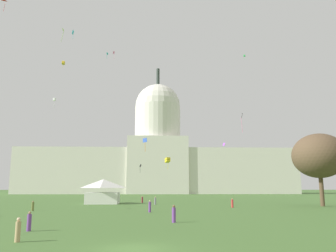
% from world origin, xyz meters
% --- Properties ---
extents(ground_plane, '(800.00, 800.00, 0.00)m').
position_xyz_m(ground_plane, '(0.00, 0.00, 0.00)').
color(ground_plane, '#42662D').
extents(capitol_building, '(141.62, 27.97, 67.77)m').
position_xyz_m(capitol_building, '(3.21, 161.31, 17.81)').
color(capitol_building, silver).
rests_on(capitol_building, ground_plane).
extents(event_tent, '(7.08, 7.39, 5.10)m').
position_xyz_m(event_tent, '(-9.54, 54.03, 2.56)').
color(event_tent, white).
rests_on(event_tent, ground_plane).
extents(tree_east_near, '(13.04, 13.39, 13.41)m').
position_xyz_m(tree_east_near, '(32.10, 42.59, 9.23)').
color(tree_east_near, brown).
rests_on(tree_east_near, ground_plane).
extents(person_purple_lawn_far_right, '(0.37, 0.37, 1.54)m').
position_xyz_m(person_purple_lawn_far_right, '(-8.86, 8.30, 0.71)').
color(person_purple_lawn_far_right, '#703D93').
rests_on(person_purple_lawn_far_right, ground_plane).
extents(person_olive_mid_left, '(0.41, 0.41, 1.44)m').
position_xyz_m(person_olive_mid_left, '(-16.71, 32.29, 0.65)').
color(person_olive_mid_left, olive).
rests_on(person_olive_mid_left, ground_plane).
extents(person_grey_back_left, '(0.47, 0.47, 1.57)m').
position_xyz_m(person_grey_back_left, '(1.50, 49.90, 0.72)').
color(person_grey_back_left, gray).
rests_on(person_grey_back_left, ground_plane).
extents(person_tan_back_right, '(0.45, 0.45, 1.54)m').
position_xyz_m(person_tan_back_right, '(-7.63, 2.73, 0.72)').
color(person_tan_back_right, tan).
rests_on(person_tan_back_right, ground_plane).
extents(person_purple_deep_crowd, '(0.53, 0.53, 1.71)m').
position_xyz_m(person_purple_deep_crowd, '(3.14, 14.58, 0.79)').
color(person_purple_deep_crowd, '#703D93').
rests_on(person_purple_deep_crowd, ground_plane).
extents(person_purple_front_left, '(0.50, 0.50, 1.63)m').
position_xyz_m(person_purple_front_left, '(0.61, 28.79, 0.76)').
color(person_purple_front_left, '#703D93').
rests_on(person_purple_front_left, ground_plane).
extents(person_maroon_mid_center, '(0.38, 0.38, 1.48)m').
position_xyz_m(person_maroon_mid_center, '(-1.36, 58.23, 0.68)').
color(person_maroon_mid_center, maroon).
rests_on(person_maroon_mid_center, ground_plane).
extents(person_red_back_center, '(0.36, 0.36, 1.55)m').
position_xyz_m(person_red_back_center, '(14.62, 39.09, 0.71)').
color(person_red_back_center, red).
rests_on(person_red_back_center, ground_plane).
extents(kite_black_low, '(0.81, 0.45, 4.08)m').
position_xyz_m(kite_black_low, '(-4.75, 134.72, 12.35)').
color(kite_black_low, black).
extents(kite_white_mid, '(0.80, 0.81, 2.86)m').
position_xyz_m(kite_white_mid, '(-28.84, 81.13, 29.30)').
color(kite_white_mid, white).
extents(kite_lime_high, '(0.49, 0.91, 3.77)m').
position_xyz_m(kite_lime_high, '(-22.81, 64.67, 43.36)').
color(kite_lime_high, '#8CD133').
extents(kite_pink_high, '(0.74, 0.30, 3.65)m').
position_xyz_m(kite_pink_high, '(-14.75, 107.96, 54.91)').
color(kite_pink_high, pink).
extents(kite_red_high, '(1.42, 1.14, 3.06)m').
position_xyz_m(kite_red_high, '(-38.69, 64.94, 51.86)').
color(kite_red_high, red).
extents(kite_blue_low, '(0.89, 0.56, 2.79)m').
position_xyz_m(kite_blue_low, '(-0.65, 47.84, 12.47)').
color(kite_blue_low, blue).
extents(kite_green_high, '(0.91, 0.89, 2.07)m').
position_xyz_m(kite_green_high, '(36.84, 107.58, 54.73)').
color(kite_green_high, green).
extents(kite_yellow_low, '(1.54, 1.58, 3.04)m').
position_xyz_m(kite_yellow_low, '(4.68, 67.68, 10.26)').
color(kite_yellow_low, yellow).
extents(kite_turquoise_high, '(0.54, 0.60, 2.10)m').
position_xyz_m(kite_turquoise_high, '(-14.78, 90.32, 47.62)').
color(kite_turquoise_high, teal).
extents(kite_violet_mid, '(1.11, 0.90, 1.41)m').
position_xyz_m(kite_violet_mid, '(30.63, 122.04, 21.14)').
color(kite_violet_mid, purple).
extents(kite_gold_high, '(1.04, 1.14, 2.67)m').
position_xyz_m(kite_gold_high, '(-33.93, 107.40, 50.61)').
color(kite_gold_high, gold).
extents(kite_cyan_high, '(0.42, 1.03, 2.93)m').
position_xyz_m(kite_cyan_high, '(-25.25, 84.88, 52.62)').
color(kite_cyan_high, '#33BCDB').
extents(kite_black_low_b, '(0.44, 0.71, 4.05)m').
position_xyz_m(kite_black_low_b, '(19.11, 47.73, 17.33)').
color(kite_black_low_b, black).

